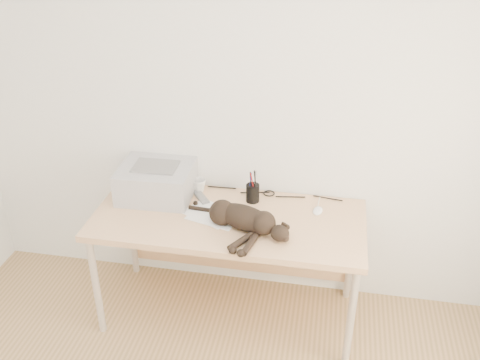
% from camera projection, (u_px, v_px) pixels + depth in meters
% --- Properties ---
extents(wall_back, '(3.50, 0.00, 3.50)m').
position_uv_depth(wall_back, '(239.00, 106.00, 3.18)').
color(wall_back, white).
rests_on(wall_back, floor).
extents(desk, '(1.60, 0.70, 0.74)m').
position_uv_depth(desk, '(231.00, 228.00, 3.28)').
color(desk, '#DCAE80').
rests_on(desk, floor).
extents(printer, '(0.45, 0.39, 0.21)m').
position_uv_depth(printer, '(157.00, 181.00, 3.32)').
color(printer, '#ADADB2').
rests_on(printer, desk).
extents(papers, '(0.38, 0.32, 0.01)m').
position_uv_depth(papers, '(213.00, 215.00, 3.16)').
color(papers, white).
rests_on(papers, desk).
extents(cat, '(0.64, 0.45, 0.15)m').
position_uv_depth(cat, '(241.00, 218.00, 3.01)').
color(cat, black).
rests_on(cat, desk).
extents(mug, '(0.13, 0.13, 0.08)m').
position_uv_depth(mug, '(199.00, 185.00, 3.39)').
color(mug, white).
rests_on(mug, desk).
extents(pen_cup, '(0.08, 0.08, 0.21)m').
position_uv_depth(pen_cup, '(253.00, 193.00, 3.28)').
color(pen_cup, black).
rests_on(pen_cup, desk).
extents(remote_grey, '(0.14, 0.17, 0.02)m').
position_uv_depth(remote_grey, '(201.00, 197.00, 3.33)').
color(remote_grey, slate).
rests_on(remote_grey, desk).
extents(remote_black, '(0.05, 0.18, 0.02)m').
position_uv_depth(remote_black, '(243.00, 219.00, 3.11)').
color(remote_black, black).
rests_on(remote_black, desk).
extents(mouse, '(0.07, 0.10, 0.03)m').
position_uv_depth(mouse, '(318.00, 209.00, 3.19)').
color(mouse, white).
rests_on(mouse, desk).
extents(cable_tangle, '(1.36, 0.07, 0.01)m').
position_uv_depth(cable_tangle, '(238.00, 190.00, 3.41)').
color(cable_tangle, black).
rests_on(cable_tangle, desk).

